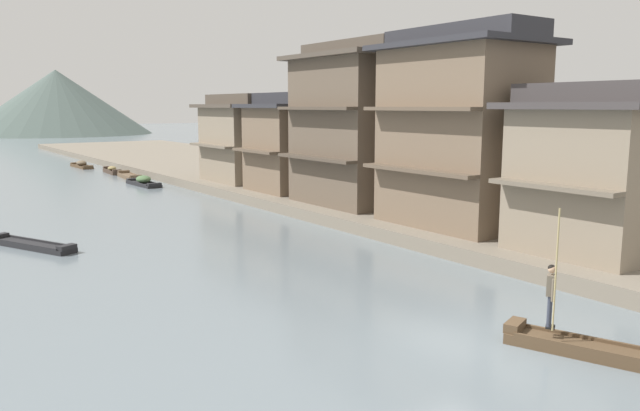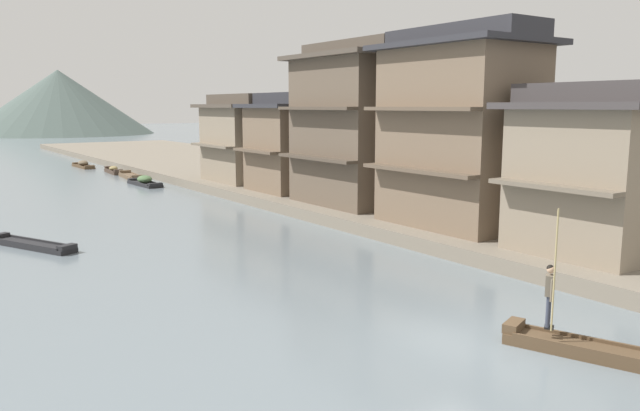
# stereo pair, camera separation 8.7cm
# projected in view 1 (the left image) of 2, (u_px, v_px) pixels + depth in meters

# --- Properties ---
(ground_plane) EXTENTS (400.00, 400.00, 0.00)m
(ground_plane) POSITION_uv_depth(u_px,v_px,m) (457.00, 342.00, 15.82)
(ground_plane) COLOR slate
(riverbank_right) EXTENTS (18.00, 110.00, 0.60)m
(riverbank_right) POSITION_uv_depth(u_px,v_px,m) (304.00, 179.00, 48.58)
(riverbank_right) COLOR slate
(riverbank_right) RESTS_ON ground
(boat_foreground_poled) EXTENTS (2.32, 4.36, 0.50)m
(boat_foreground_poled) POSITION_uv_depth(u_px,v_px,m) (599.00, 351.00, 14.79)
(boat_foreground_poled) COLOR brown
(boat_foreground_poled) RESTS_ON ground
(boatman_person) EXTENTS (0.47, 0.44, 3.04)m
(boatman_person) POSITION_uv_depth(u_px,v_px,m) (551.00, 288.00, 15.22)
(boatman_person) COLOR black
(boatman_person) RESTS_ON boat_foreground_poled
(boat_moored_nearest) EXTENTS (1.01, 3.88, 0.65)m
(boat_moored_nearest) POSITION_uv_depth(u_px,v_px,m) (112.00, 171.00, 55.36)
(boat_moored_nearest) COLOR #423328
(boat_moored_nearest) RESTS_ON ground
(boat_moored_second) EXTENTS (1.38, 4.36, 0.76)m
(boat_moored_second) POSITION_uv_depth(u_px,v_px,m) (144.00, 182.00, 46.92)
(boat_moored_second) COLOR #232326
(boat_moored_second) RESTS_ON ground
(boat_moored_third) EXTENTS (1.16, 4.49, 0.69)m
(boat_moored_third) POSITION_uv_depth(u_px,v_px,m) (82.00, 165.00, 60.64)
(boat_moored_third) COLOR brown
(boat_moored_third) RESTS_ON ground
(boat_moored_far) EXTENTS (2.79, 4.68, 0.37)m
(boat_moored_far) POSITION_uv_depth(u_px,v_px,m) (32.00, 245.00, 26.27)
(boat_moored_far) COLOR #232326
(boat_moored_far) RESTS_ON ground
(boat_midriver_drifting) EXTENTS (1.41, 4.65, 0.47)m
(boat_midriver_drifting) POSITION_uv_depth(u_px,v_px,m) (130.00, 176.00, 51.54)
(boat_midriver_drifting) COLOR brown
(boat_midriver_drifting) RESTS_ON ground
(house_waterfront_nearest) EXTENTS (5.55, 5.72, 6.14)m
(house_waterfront_nearest) POSITION_uv_depth(u_px,v_px,m) (595.00, 170.00, 22.50)
(house_waterfront_nearest) COLOR gray
(house_waterfront_nearest) RESTS_ON riverbank_right
(house_waterfront_second) EXTENTS (5.49, 7.29, 8.74)m
(house_waterfront_second) POSITION_uv_depth(u_px,v_px,m) (459.00, 129.00, 27.64)
(house_waterfront_second) COLOR #75604C
(house_waterfront_second) RESTS_ON riverbank_right
(house_waterfront_tall) EXTENTS (6.95, 7.27, 8.74)m
(house_waterfront_tall) POSITION_uv_depth(u_px,v_px,m) (363.00, 125.00, 34.28)
(house_waterfront_tall) COLOR brown
(house_waterfront_tall) RESTS_ON riverbank_right
(house_waterfront_narrow) EXTENTS (6.14, 5.59, 6.14)m
(house_waterfront_narrow) POSITION_uv_depth(u_px,v_px,m) (294.00, 143.00, 39.53)
(house_waterfront_narrow) COLOR #75604C
(house_waterfront_narrow) RESTS_ON riverbank_right
(house_waterfront_far) EXTENTS (5.21, 6.61, 6.14)m
(house_waterfront_far) POSITION_uv_depth(u_px,v_px,m) (241.00, 139.00, 44.38)
(house_waterfront_far) COLOR gray
(house_waterfront_far) RESTS_ON riverbank_right
(hill_far_east) EXTENTS (38.68, 38.68, 13.53)m
(hill_far_east) POSITION_uv_depth(u_px,v_px,m) (57.00, 102.00, 132.63)
(hill_far_east) COLOR #4C5B56
(hill_far_east) RESTS_ON ground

